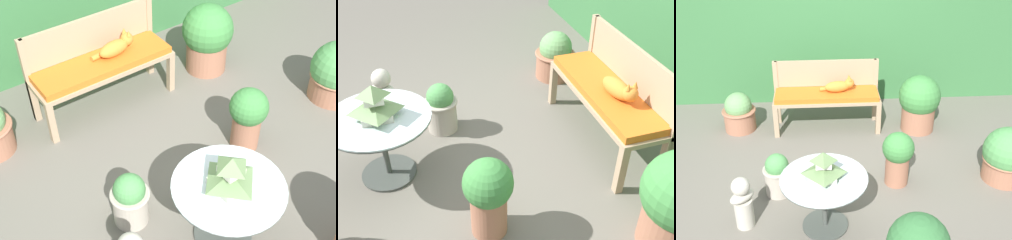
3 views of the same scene
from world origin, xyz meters
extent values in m
plane|color=#666056|center=(0.00, 0.00, 0.00)|extent=(30.00, 30.00, 0.00)
cube|color=#38703D|center=(0.00, 2.31, 0.99)|extent=(6.40, 0.81, 1.97)
cube|color=tan|center=(-0.73, 0.93, 0.21)|extent=(0.06, 0.06, 0.41)
cube|color=tan|center=(0.55, 0.93, 0.21)|extent=(0.06, 0.06, 0.41)
cube|color=tan|center=(-0.73, 1.30, 0.21)|extent=(0.06, 0.06, 0.41)
cube|color=tan|center=(0.55, 1.30, 0.21)|extent=(0.06, 0.06, 0.41)
cube|color=tan|center=(-0.09, 1.12, 0.43)|extent=(1.34, 0.43, 0.04)
cube|color=orange|center=(-0.09, 1.12, 0.48)|extent=(1.28, 0.39, 0.06)
cube|color=tan|center=(-0.73, 1.31, 0.43)|extent=(0.06, 0.06, 0.86)
cube|color=tan|center=(0.55, 1.31, 0.43)|extent=(0.06, 0.06, 0.86)
cube|color=tan|center=(-0.09, 1.31, 0.69)|extent=(1.28, 0.04, 0.35)
ellipsoid|color=orange|center=(0.05, 1.12, 0.58)|extent=(0.34, 0.18, 0.14)
sphere|color=orange|center=(0.20, 1.14, 0.62)|extent=(0.12, 0.12, 0.12)
cone|color=orange|center=(0.19, 1.17, 0.69)|extent=(0.05, 0.05, 0.05)
cone|color=orange|center=(0.20, 1.11, 0.69)|extent=(0.05, 0.05, 0.05)
cylinder|color=orange|center=(-0.09, 1.16, 0.54)|extent=(0.18, 0.07, 0.05)
cylinder|color=#424742|center=(-0.16, -0.70, 0.01)|extent=(0.43, 0.43, 0.02)
cylinder|color=#424742|center=(-0.16, -0.70, 0.27)|extent=(0.04, 0.04, 0.54)
cylinder|color=silver|center=(-0.16, -0.70, 0.55)|extent=(0.78, 0.78, 0.01)
torus|color=#424742|center=(-0.16, -0.70, 0.53)|extent=(0.78, 0.78, 0.02)
cube|color=silver|center=(-0.16, -0.70, 0.58)|extent=(0.22, 0.22, 0.06)
pyramid|color=#668451|center=(-0.16, -0.70, 0.65)|extent=(0.29, 0.29, 0.07)
cube|color=silver|center=(-0.16, -0.70, 0.71)|extent=(0.13, 0.13, 0.05)
pyramid|color=#668451|center=(-0.16, -0.70, 0.78)|extent=(0.18, 0.18, 0.08)
cylinder|color=#B7B2A3|center=(-0.91, -0.64, 0.15)|extent=(0.17, 0.17, 0.29)
ellipsoid|color=#B7B2A3|center=(-0.91, -0.64, 0.34)|extent=(0.27, 0.26, 0.09)
sphere|color=#B7B2A3|center=(-0.91, -0.64, 0.45)|extent=(0.17, 0.17, 0.17)
cylinder|color=#9E664C|center=(0.61, -0.09, 0.19)|extent=(0.25, 0.25, 0.38)
torus|color=#9E664C|center=(0.61, -0.09, 0.36)|extent=(0.28, 0.28, 0.03)
sphere|color=#3D7F3D|center=(0.61, -0.09, 0.43)|extent=(0.33, 0.33, 0.33)
cylinder|color=#ADA393|center=(-0.63, -0.18, 0.15)|extent=(0.26, 0.26, 0.30)
torus|color=#ADA393|center=(-0.63, -0.18, 0.29)|extent=(0.30, 0.30, 0.03)
sphere|color=#4C8E4C|center=(-0.63, -0.18, 0.34)|extent=(0.24, 0.24, 0.24)
cylinder|color=#9E664C|center=(1.08, 1.01, 0.19)|extent=(0.42, 0.42, 0.38)
torus|color=#9E664C|center=(1.08, 1.01, 0.37)|extent=(0.46, 0.46, 0.03)
sphere|color=#3D7F3D|center=(1.08, 1.01, 0.47)|extent=(0.52, 0.52, 0.52)
cylinder|color=#9E664C|center=(-1.21, 1.15, 0.14)|extent=(0.39, 0.39, 0.28)
torus|color=#9E664C|center=(-1.21, 1.15, 0.27)|extent=(0.43, 0.43, 0.03)
sphere|color=#66995B|center=(-1.21, 1.15, 0.34)|extent=(0.34, 0.34, 0.34)
cylinder|color=#9E664C|center=(1.78, -0.09, 0.13)|extent=(0.46, 0.46, 0.26)
torus|color=#9E664C|center=(1.78, -0.09, 0.24)|extent=(0.49, 0.49, 0.03)
sphere|color=#4C8E4C|center=(1.78, -0.09, 0.35)|extent=(0.52, 0.52, 0.52)
camera|label=1|loc=(-1.66, -2.08, 2.94)|focal=50.00mm
camera|label=2|loc=(2.47, -0.56, 2.31)|focal=45.00mm
camera|label=3|loc=(-0.18, -3.65, 2.80)|focal=45.00mm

